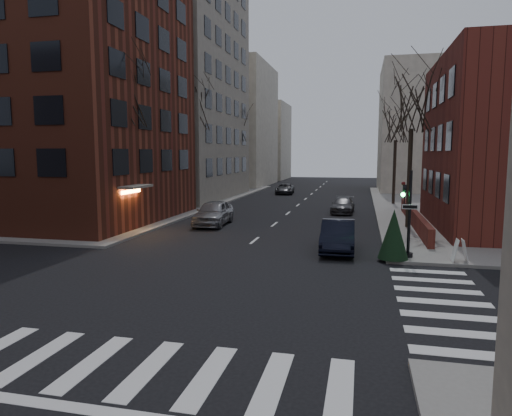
# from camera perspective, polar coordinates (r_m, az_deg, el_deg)

# --- Properties ---
(ground) EXTENTS (160.00, 160.00, 0.00)m
(ground) POSITION_cam_1_polar(r_m,az_deg,el_deg) (14.85, -11.12, -12.67)
(ground) COLOR black
(ground) RESTS_ON ground
(sidewalk_far_left) EXTENTS (44.00, 44.00, 0.15)m
(sidewalk_far_left) POSITION_cam_1_polar(r_m,az_deg,el_deg) (55.33, -26.02, 1.18)
(sidewalk_far_left) COLOR gray
(sidewalk_far_left) RESTS_ON ground
(building_left_brick) EXTENTS (15.00, 15.00, 18.00)m
(building_left_brick) POSITION_cam_1_polar(r_m,az_deg,el_deg) (36.40, -23.52, 12.77)
(building_left_brick) COLOR brown
(building_left_brick) RESTS_ON ground
(building_left_tan) EXTENTS (18.00, 18.00, 28.00)m
(building_left_tan) POSITION_cam_1_polar(r_m,az_deg,el_deg) (52.78, -13.35, 16.63)
(building_left_tan) COLOR gray
(building_left_tan) RESTS_ON ground
(low_wall_right) EXTENTS (0.35, 16.00, 1.00)m
(low_wall_right) POSITION_cam_1_polar(r_m,az_deg,el_deg) (32.21, 19.14, -1.12)
(low_wall_right) COLOR maroon
(low_wall_right) RESTS_ON sidewalk_far_right
(building_distant_la) EXTENTS (14.00, 16.00, 18.00)m
(building_distant_la) POSITION_cam_1_polar(r_m,az_deg,el_deg) (70.97, -4.09, 10.19)
(building_distant_la) COLOR beige
(building_distant_la) RESTS_ON ground
(building_distant_ra) EXTENTS (14.00, 14.00, 16.00)m
(building_distant_ra) POSITION_cam_1_polar(r_m,az_deg,el_deg) (63.47, 21.65, 9.21)
(building_distant_ra) COLOR beige
(building_distant_ra) RESTS_ON ground
(building_distant_lb) EXTENTS (10.00, 12.00, 14.00)m
(building_distant_lb) POSITION_cam_1_polar(r_m,az_deg,el_deg) (86.82, 0.53, 8.29)
(building_distant_lb) COLOR beige
(building_distant_lb) RESTS_ON ground
(traffic_signal) EXTENTS (0.76, 0.44, 4.00)m
(traffic_signal) POSITION_cam_1_polar(r_m,az_deg,el_deg) (22.04, 18.44, -1.35)
(traffic_signal) COLOR black
(traffic_signal) RESTS_ON sidewalk_far_right
(tree_left_a) EXTENTS (4.18, 4.18, 10.26)m
(tree_left_a) POSITION_cam_1_polar(r_m,az_deg,el_deg) (30.67, -15.95, 13.27)
(tree_left_a) COLOR #2D231C
(tree_left_a) RESTS_ON sidewalk_far_left
(tree_left_b) EXTENTS (4.40, 4.40, 10.80)m
(tree_left_b) POSITION_cam_1_polar(r_m,az_deg,el_deg) (41.59, -7.77, 12.35)
(tree_left_b) COLOR #2D231C
(tree_left_b) RESTS_ON sidewalk_far_left
(tree_left_c) EXTENTS (3.96, 3.96, 9.72)m
(tree_left_c) POSITION_cam_1_polar(r_m,az_deg,el_deg) (54.81, -2.48, 10.16)
(tree_left_c) COLOR #2D231C
(tree_left_c) RESTS_ON sidewalk_far_left
(tree_right_a) EXTENTS (3.96, 3.96, 9.72)m
(tree_right_a) POSITION_cam_1_polar(r_m,az_deg,el_deg) (31.03, 18.95, 12.27)
(tree_right_a) COLOR #2D231C
(tree_right_a) RESTS_ON sidewalk_far_right
(tree_right_b) EXTENTS (3.74, 3.74, 9.18)m
(tree_right_b) POSITION_cam_1_polar(r_m,az_deg,el_deg) (44.91, 17.10, 10.01)
(tree_right_b) COLOR #2D231C
(tree_right_b) RESTS_ON sidewalk_far_right
(streetlamp_near) EXTENTS (0.36, 0.36, 6.28)m
(streetlamp_near) POSITION_cam_1_polar(r_m,az_deg,el_deg) (37.46, -8.97, 5.77)
(streetlamp_near) COLOR black
(streetlamp_near) RESTS_ON sidewalk_far_left
(streetlamp_far) EXTENTS (0.36, 0.36, 6.28)m
(streetlamp_far) POSITION_cam_1_polar(r_m,az_deg,el_deg) (56.50, -1.32, 6.22)
(streetlamp_far) COLOR black
(streetlamp_far) RESTS_ON sidewalk_far_left
(parked_sedan) EXTENTS (1.76, 4.73, 1.55)m
(parked_sedan) POSITION_cam_1_polar(r_m,az_deg,el_deg) (23.38, 10.20, -3.46)
(parked_sedan) COLOR black
(parked_sedan) RESTS_ON ground
(car_lane_silver) EXTENTS (2.23, 5.07, 1.70)m
(car_lane_silver) POSITION_cam_1_polar(r_m,az_deg,el_deg) (31.40, -5.34, -0.59)
(car_lane_silver) COLOR #98999D
(car_lane_silver) RESTS_ON ground
(car_lane_gray) EXTENTS (1.93, 4.41, 1.26)m
(car_lane_gray) POSITION_cam_1_polar(r_m,az_deg,el_deg) (38.28, 10.80, 0.34)
(car_lane_gray) COLOR #3A3A3E
(car_lane_gray) RESTS_ON ground
(car_lane_far) EXTENTS (2.39, 4.59, 1.23)m
(car_lane_far) POSITION_cam_1_polar(r_m,az_deg,el_deg) (55.11, 3.63, 2.42)
(car_lane_far) COLOR #3C3C40
(car_lane_far) RESTS_ON ground
(sandwich_board) EXTENTS (0.47, 0.65, 1.03)m
(sandwich_board) POSITION_cam_1_polar(r_m,az_deg,el_deg) (22.08, 24.12, -4.87)
(sandwich_board) COLOR white
(sandwich_board) RESTS_ON sidewalk_far_right
(evergreen_shrub) EXTENTS (1.64, 1.64, 2.27)m
(evergreen_shrub) POSITION_cam_1_polar(r_m,az_deg,el_deg) (21.59, 16.82, -3.13)
(evergreen_shrub) COLOR black
(evergreen_shrub) RESTS_ON sidewalk_far_right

